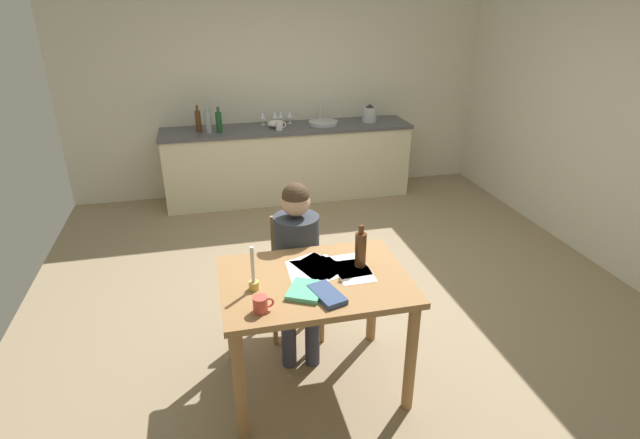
% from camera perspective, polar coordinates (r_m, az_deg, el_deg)
% --- Properties ---
extents(ground_plane, '(5.20, 5.20, 0.04)m').
position_cam_1_polar(ground_plane, '(4.43, 1.65, -7.95)').
color(ground_plane, '#937F60').
extents(wall_back, '(5.20, 0.12, 2.60)m').
position_cam_1_polar(wall_back, '(6.38, -4.43, 14.79)').
color(wall_back, beige).
rests_on(wall_back, ground).
extents(wall_right, '(0.12, 5.20, 2.60)m').
position_cam_1_polar(wall_right, '(5.20, 31.14, 9.27)').
color(wall_right, beige).
rests_on(wall_right, ground).
extents(kitchen_counter, '(3.00, 0.64, 0.90)m').
position_cam_1_polar(kitchen_counter, '(6.23, -3.64, 6.56)').
color(kitchen_counter, beige).
rests_on(kitchen_counter, ground).
extents(dining_table, '(1.13, 0.82, 0.79)m').
position_cam_1_polar(dining_table, '(3.08, -0.61, -8.84)').
color(dining_table, '#9E7042').
rests_on(dining_table, ground).
extents(chair_at_table, '(0.45, 0.45, 0.87)m').
position_cam_1_polar(chair_at_table, '(3.72, -2.72, -5.72)').
color(chair_at_table, '#9E7042').
rests_on(chair_at_table, ground).
extents(person_seated, '(0.38, 0.62, 1.19)m').
position_cam_1_polar(person_seated, '(3.49, -2.62, -4.18)').
color(person_seated, '#333842').
rests_on(person_seated, ground).
extents(coffee_mug, '(0.12, 0.08, 0.09)m').
position_cam_1_polar(coffee_mug, '(2.72, -6.77, -9.59)').
color(coffee_mug, '#D84C3F').
rests_on(coffee_mug, dining_table).
extents(candlestick, '(0.06, 0.06, 0.27)m').
position_cam_1_polar(candlestick, '(2.89, -7.60, -6.60)').
color(candlestick, gold).
rests_on(candlestick, dining_table).
extents(book_magazine, '(0.19, 0.27, 0.03)m').
position_cam_1_polar(book_magazine, '(2.83, 0.79, -8.56)').
color(book_magazine, '#344973').
rests_on(book_magazine, dining_table).
extents(book_cookery, '(0.27, 0.28, 0.03)m').
position_cam_1_polar(book_cookery, '(2.87, -1.62, -8.12)').
color(book_cookery, '#53BA8D').
rests_on(book_cookery, dining_table).
extents(paper_letter, '(0.35, 0.36, 0.00)m').
position_cam_1_polar(paper_letter, '(3.14, 0.14, -5.27)').
color(paper_letter, white).
rests_on(paper_letter, dining_table).
extents(paper_bill, '(0.22, 0.30, 0.00)m').
position_cam_1_polar(paper_bill, '(3.08, -1.67, -5.94)').
color(paper_bill, white).
rests_on(paper_bill, dining_table).
extents(paper_envelope, '(0.29, 0.35, 0.00)m').
position_cam_1_polar(paper_envelope, '(3.12, 0.51, -5.55)').
color(paper_envelope, white).
rests_on(paper_envelope, dining_table).
extents(paper_receipt, '(0.21, 0.30, 0.00)m').
position_cam_1_polar(paper_receipt, '(3.09, 3.88, -5.93)').
color(paper_receipt, white).
rests_on(paper_receipt, dining_table).
extents(paper_notice, '(0.30, 0.35, 0.00)m').
position_cam_1_polar(paper_notice, '(3.14, -0.64, -5.28)').
color(paper_notice, white).
rests_on(paper_notice, dining_table).
extents(paper_flyer, '(0.23, 0.31, 0.00)m').
position_cam_1_polar(paper_flyer, '(3.15, 3.40, -5.26)').
color(paper_flyer, white).
rests_on(paper_flyer, dining_table).
extents(wine_bottle_on_table, '(0.07, 0.07, 0.28)m').
position_cam_1_polar(wine_bottle_on_table, '(3.10, 4.66, -3.38)').
color(wine_bottle_on_table, '#593319').
rests_on(wine_bottle_on_table, dining_table).
extents(sink_unit, '(0.36, 0.36, 0.24)m').
position_cam_1_polar(sink_unit, '(6.20, 0.35, 11.02)').
color(sink_unit, '#B2B7BC').
rests_on(sink_unit, kitchen_counter).
extents(bottle_oil, '(0.07, 0.07, 0.30)m').
position_cam_1_polar(bottle_oil, '(5.98, -13.74, 10.90)').
color(bottle_oil, '#593319').
rests_on(bottle_oil, kitchen_counter).
extents(bottle_vinegar, '(0.07, 0.07, 0.31)m').
position_cam_1_polar(bottle_vinegar, '(5.91, -12.66, 10.90)').
color(bottle_vinegar, '#8C999E').
rests_on(bottle_vinegar, kitchen_counter).
extents(bottle_wine_red, '(0.07, 0.07, 0.29)m').
position_cam_1_polar(bottle_wine_red, '(5.91, -11.48, 10.90)').
color(bottle_wine_red, '#194C23').
rests_on(bottle_wine_red, kitchen_counter).
extents(mixing_bowl, '(0.18, 0.18, 0.08)m').
position_cam_1_polar(mixing_bowl, '(6.07, -5.15, 10.84)').
color(mixing_bowl, white).
rests_on(mixing_bowl, kitchen_counter).
extents(stovetop_kettle, '(0.18, 0.18, 0.22)m').
position_cam_1_polar(stovetop_kettle, '(6.34, 5.68, 11.91)').
color(stovetop_kettle, '#B7BABF').
rests_on(stovetop_kettle, kitchen_counter).
extents(wine_glass_near_sink, '(0.07, 0.07, 0.15)m').
position_cam_1_polar(wine_glass_near_sink, '(6.24, -3.48, 11.88)').
color(wine_glass_near_sink, silver).
rests_on(wine_glass_near_sink, kitchen_counter).
extents(wine_glass_by_kettle, '(0.07, 0.07, 0.15)m').
position_cam_1_polar(wine_glass_by_kettle, '(6.22, -4.52, 11.82)').
color(wine_glass_by_kettle, silver).
rests_on(wine_glass_by_kettle, kitchen_counter).
extents(wine_glass_back_left, '(0.07, 0.07, 0.15)m').
position_cam_1_polar(wine_glass_back_left, '(6.21, -5.19, 11.77)').
color(wine_glass_back_left, silver).
rests_on(wine_glass_back_left, kitchen_counter).
extents(wine_glass_back_right, '(0.07, 0.07, 0.15)m').
position_cam_1_polar(wine_glass_back_right, '(6.19, -6.58, 11.67)').
color(wine_glass_back_right, silver).
rests_on(wine_glass_back_right, kitchen_counter).
extents(teacup_on_counter, '(0.12, 0.08, 0.11)m').
position_cam_1_polar(teacup_on_counter, '(5.94, -4.64, 10.67)').
color(teacup_on_counter, white).
rests_on(teacup_on_counter, kitchen_counter).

